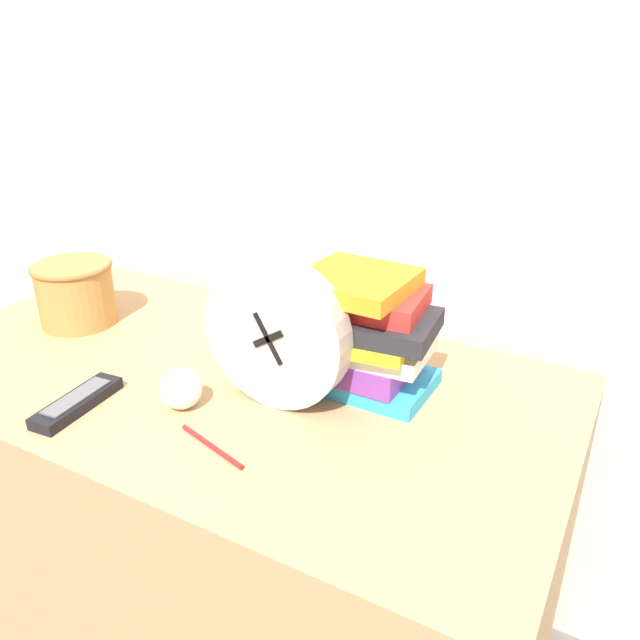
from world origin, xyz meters
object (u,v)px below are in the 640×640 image
desk_clock (275,334)px  crumpled_paper_ball (181,389)px  basket (75,291)px  tv_remote (77,402)px  pen (212,446)px  book_stack (362,333)px

desk_clock → crumpled_paper_ball: bearing=-145.6°
basket → tv_remote: (0.27, -0.24, -0.06)m
tv_remote → pen: bearing=3.8°
basket → pen: bearing=-23.0°
desk_clock → tv_remote: 0.35m
book_stack → basket: (-0.65, -0.04, -0.03)m
basket → crumpled_paper_ball: size_ratio=2.39×
book_stack → tv_remote: size_ratio=1.49×
tv_remote → basket: bearing=137.7°
crumpled_paper_ball → pen: bearing=-31.1°
desk_clock → crumpled_paper_ball: (-0.13, -0.09, -0.09)m
tv_remote → pen: tv_remote is taller
book_stack → pen: book_stack is taller
desk_clock → pen: (-0.01, -0.16, -0.12)m
desk_clock → crumpled_paper_ball: desk_clock is taller
basket → crumpled_paper_ball: basket is taller
book_stack → desk_clock: bearing=-132.5°
desk_clock → basket: bearing=173.0°
desk_clock → basket: size_ratio=1.55×
basket → pen: (0.53, -0.23, -0.07)m
book_stack → basket: size_ratio=1.54×
tv_remote → book_stack: bearing=36.9°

